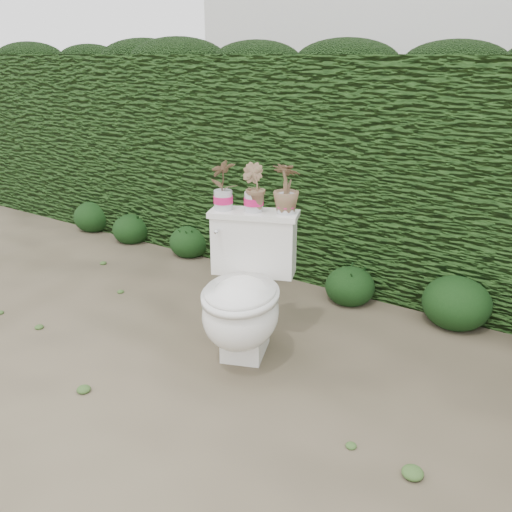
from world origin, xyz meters
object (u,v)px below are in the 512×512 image
Objects in this scene: toilet at (244,297)px; potted_plant_center at (254,189)px; potted_plant_left at (223,186)px; potted_plant_right at (286,190)px.

potted_plant_center is (-0.09, 0.22, 0.55)m from toilet.
toilet is 0.60m from potted_plant_center.
toilet is at bearing 83.28° from potted_plant_left.
potted_plant_right is at bearing 136.84° from potted_plant_left.
potted_plant_left is 1.08× the size of potted_plant_center.
potted_plant_center reaches higher than toilet.
potted_plant_left reaches higher than potted_plant_center.
potted_plant_left is 0.18m from potted_plant_center.
potted_plant_left is at bearing 11.40° from potted_plant_right.
potted_plant_left is 0.36m from potted_plant_right.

